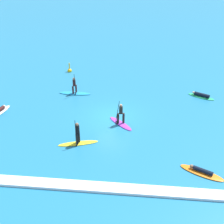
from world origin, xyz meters
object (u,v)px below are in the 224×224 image
at_px(surfer_on_purple_board, 121,119).
at_px(marker_buoy, 70,70).
at_px(surfer_on_orange_board, 202,172).
at_px(surfer_on_blue_board, 75,91).
at_px(surfer_on_green_board, 201,96).
at_px(surfer_on_yellow_board, 78,138).

relative_size(surfer_on_purple_board, marker_buoy, 2.12).
bearing_deg(surfer_on_orange_board, surfer_on_blue_board, -18.05).
relative_size(surfer_on_purple_board, surfer_on_green_board, 0.92).
xyz_separation_m(surfer_on_blue_board, surfer_on_green_board, (12.22, 0.51, -0.18)).
xyz_separation_m(surfer_on_green_board, marker_buoy, (-13.89, 4.91, 0.01)).
distance_m(surfer_on_purple_board, surfer_on_green_board, 9.27).
height_order(surfer_on_yellow_board, surfer_on_blue_board, surfer_on_blue_board).
relative_size(surfer_on_green_board, marker_buoy, 2.29).
relative_size(surfer_on_orange_board, marker_buoy, 2.68).
distance_m(surfer_on_orange_board, surfer_on_blue_board, 15.32).
relative_size(surfer_on_orange_board, surfer_on_green_board, 1.17).
height_order(surfer_on_orange_board, surfer_on_green_board, surfer_on_green_board).
distance_m(surfer_on_yellow_board, surfer_on_purple_board, 4.35).
height_order(surfer_on_purple_board, marker_buoy, surfer_on_purple_board).
distance_m(surfer_on_yellow_board, marker_buoy, 14.24).
bearing_deg(marker_buoy, surfer_on_yellow_board, -75.33).
distance_m(surfer_on_blue_board, marker_buoy, 5.68).
height_order(surfer_on_yellow_board, surfer_on_purple_board, surfer_on_yellow_board).
relative_size(surfer_on_yellow_board, surfer_on_green_board, 1.18).
xyz_separation_m(surfer_on_purple_board, surfer_on_green_board, (7.31, 5.70, -0.32)).
xyz_separation_m(surfer_on_purple_board, surfer_on_orange_board, (5.87, -5.70, -0.35)).
height_order(surfer_on_green_board, marker_buoy, marker_buoy).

